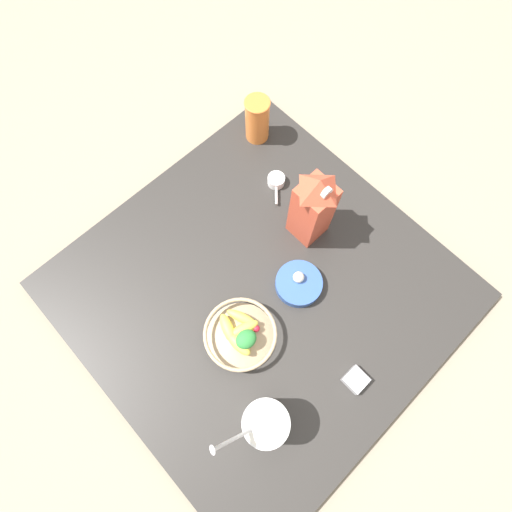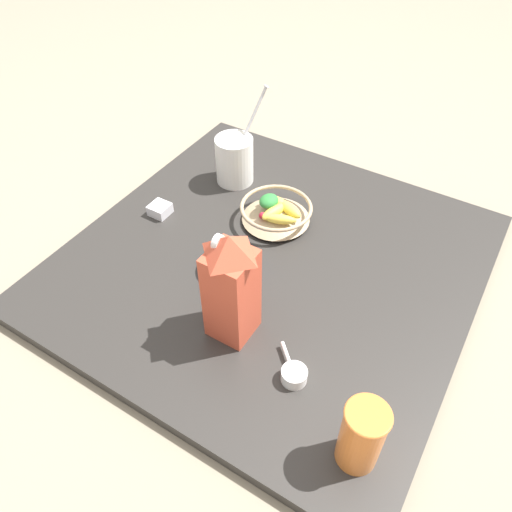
% 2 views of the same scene
% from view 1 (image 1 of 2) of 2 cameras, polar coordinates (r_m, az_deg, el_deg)
% --- Properties ---
extents(ground_plane, '(6.00, 6.00, 0.00)m').
position_cam_1_polar(ground_plane, '(1.12, 0.50, -5.08)').
color(ground_plane, gray).
extents(countertop, '(0.93, 0.93, 0.03)m').
position_cam_1_polar(countertop, '(1.11, 0.50, -4.88)').
color(countertop, '#2D2B28').
rests_on(countertop, ground_plane).
extents(fruit_bowl, '(0.19, 0.19, 0.07)m').
position_cam_1_polar(fruit_bowl, '(1.03, -2.26, -11.12)').
color(fruit_bowl, tan).
rests_on(fruit_bowl, countertop).
extents(milk_carton, '(0.09, 0.09, 0.27)m').
position_cam_1_polar(milk_carton, '(1.04, 8.13, 6.92)').
color(milk_carton, '#CC4C33').
rests_on(milk_carton, countertop).
extents(yogurt_tub, '(0.16, 0.10, 0.26)m').
position_cam_1_polar(yogurt_tub, '(0.98, 1.32, -22.67)').
color(yogurt_tub, white).
rests_on(yogurt_tub, countertop).
extents(drinking_cup, '(0.08, 0.08, 0.15)m').
position_cam_1_polar(drinking_cup, '(1.26, 0.18, 18.99)').
color(drinking_cup, orange).
rests_on(drinking_cup, countertop).
extents(spice_jar, '(0.05, 0.05, 0.03)m').
position_cam_1_polar(spice_jar, '(1.07, 14.02, -16.78)').
color(spice_jar, silver).
rests_on(spice_jar, countertop).
extents(measuring_scoop, '(0.08, 0.09, 0.03)m').
position_cam_1_polar(measuring_scoop, '(1.21, 2.90, 10.66)').
color(measuring_scoop, white).
rests_on(measuring_scoop, countertop).
extents(garlic_bowl, '(0.13, 0.13, 0.06)m').
position_cam_1_polar(garlic_bowl, '(1.08, 6.11, -3.91)').
color(garlic_bowl, '#3356A3').
rests_on(garlic_bowl, countertop).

